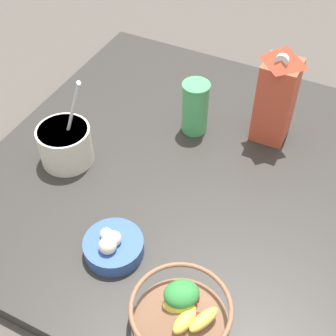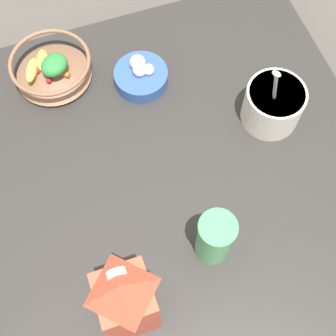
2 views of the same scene
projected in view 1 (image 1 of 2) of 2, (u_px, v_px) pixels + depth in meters
The scene contains 7 objects.
ground_plane at pixel (193, 183), 1.24m from camera, with size 6.00×6.00×0.00m, color #4C4742.
countertop at pixel (193, 177), 1.22m from camera, with size 1.04×1.04×0.05m.
fruit_bowl at pixel (181, 312), 0.89m from camera, with size 0.20×0.20×0.09m.
milk_carton at pixel (277, 93), 1.20m from camera, with size 0.09×0.09×0.28m.
yogurt_tub at pixel (65, 143), 1.19m from camera, with size 0.14×0.14×0.24m.
drinking_cup at pixel (195, 106), 1.26m from camera, with size 0.08×0.08×0.15m.
garlic_bowl at pixel (113, 246), 1.01m from camera, with size 0.13×0.13×0.07m.
Camera 1 is at (0.31, -0.77, 0.92)m, focal length 50.00 mm.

